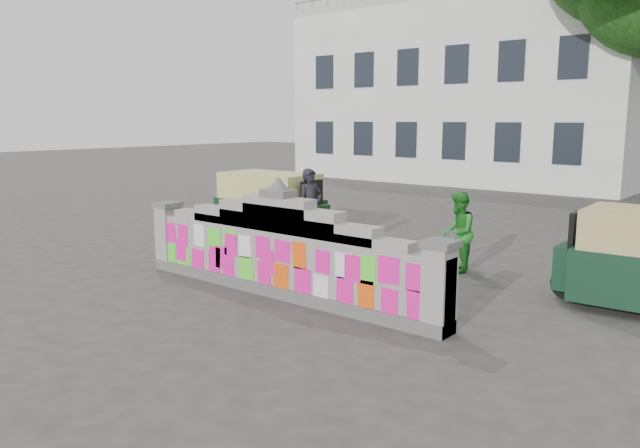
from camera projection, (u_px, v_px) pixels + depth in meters
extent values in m
plane|color=#383533|center=(280.00, 295.00, 10.55)|extent=(100.00, 100.00, 0.00)
cube|color=#4C4C49|center=(280.00, 289.00, 10.53)|extent=(6.40, 0.42, 0.20)
cube|color=gray|center=(279.00, 261.00, 10.45)|extent=(6.40, 0.32, 1.00)
cube|color=gray|center=(279.00, 227.00, 10.35)|extent=(5.20, 0.32, 0.14)
cube|color=gray|center=(279.00, 223.00, 10.34)|extent=(4.00, 0.32, 0.28)
cube|color=gray|center=(279.00, 218.00, 10.33)|extent=(2.60, 0.32, 0.44)
cube|color=gray|center=(279.00, 214.00, 10.32)|extent=(1.40, 0.32, 0.58)
cube|color=#4C4C49|center=(278.00, 193.00, 10.26)|extent=(0.55, 0.36, 0.12)
cone|color=#4C4C49|center=(278.00, 183.00, 10.23)|extent=(0.36, 0.36, 0.22)
cube|color=gray|center=(169.00, 238.00, 12.36)|extent=(0.36, 0.40, 1.24)
cube|color=#4C4C49|center=(167.00, 205.00, 12.24)|extent=(0.44, 0.44, 0.10)
cube|color=gray|center=(439.00, 291.00, 8.54)|extent=(0.36, 0.40, 1.24)
cube|color=#4C4C49|center=(441.00, 244.00, 8.43)|extent=(0.44, 0.44, 0.10)
cube|color=silver|center=(482.00, 97.00, 30.95)|extent=(16.00, 10.00, 8.00)
imported|color=black|center=(311.00, 234.00, 13.46)|extent=(1.95, 1.00, 0.98)
imported|color=black|center=(310.00, 219.00, 13.40)|extent=(0.51, 0.67, 1.65)
imported|color=#238125|center=(458.00, 232.00, 12.03)|extent=(0.85, 0.94, 1.57)
cube|color=black|center=(270.00, 216.00, 15.38)|extent=(2.59, 1.47, 0.85)
cube|color=#C0BF66|center=(270.00, 186.00, 15.26)|extent=(2.38, 1.41, 0.64)
cube|color=black|center=(312.00, 221.00, 14.58)|extent=(0.56, 0.76, 0.74)
cube|color=black|center=(312.00, 194.00, 14.47)|extent=(0.11, 0.74, 0.64)
cylinder|color=black|center=(315.00, 235.00, 14.57)|extent=(0.53, 0.15, 0.53)
cylinder|color=black|center=(226.00, 227.00, 15.56)|extent=(0.53, 0.15, 0.53)
cylinder|color=black|center=(258.00, 221.00, 16.46)|extent=(0.53, 0.15, 0.53)
cube|color=black|center=(575.00, 267.00, 10.19)|extent=(0.55, 0.74, 0.72)
cube|color=black|center=(577.00, 230.00, 10.09)|extent=(0.12, 0.72, 0.61)
cylinder|color=black|center=(567.00, 284.00, 10.30)|extent=(0.52, 0.15, 0.51)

